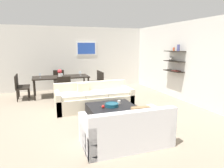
# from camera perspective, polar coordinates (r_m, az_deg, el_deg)

# --- Properties ---
(ground_plane) EXTENTS (18.00, 18.00, 0.00)m
(ground_plane) POSITION_cam_1_polar(r_m,az_deg,el_deg) (6.05, -2.93, -7.57)
(ground_plane) COLOR gray
(back_wall_unit) EXTENTS (8.40, 0.09, 2.70)m
(back_wall_unit) POSITION_cam_1_polar(r_m,az_deg,el_deg) (9.26, -7.58, 7.28)
(back_wall_unit) COLOR silver
(back_wall_unit) RESTS_ON ground
(right_wall_shelf_unit) EXTENTS (0.34, 8.20, 2.70)m
(right_wall_shelf_unit) POSITION_cam_1_polar(r_m,az_deg,el_deg) (7.70, 17.81, 6.15)
(right_wall_shelf_unit) COLOR silver
(right_wall_shelf_unit) RESTS_ON ground
(sofa_beige) EXTENTS (2.29, 0.90, 0.78)m
(sofa_beige) POSITION_cam_1_polar(r_m,az_deg,el_deg) (6.24, -5.16, -4.23)
(sofa_beige) COLOR beige
(sofa_beige) RESTS_ON ground
(loveseat_white) EXTENTS (1.68, 0.90, 0.78)m
(loveseat_white) POSITION_cam_1_polar(r_m,az_deg,el_deg) (4.04, 4.11, -12.75)
(loveseat_white) COLOR white
(loveseat_white) RESTS_ON ground
(coffee_table) EXTENTS (1.18, 1.02, 0.38)m
(coffee_table) POSITION_cam_1_polar(r_m,az_deg,el_deg) (5.30, -0.07, -8.08)
(coffee_table) COLOR black
(coffee_table) RESTS_ON ground
(decorative_bowl) EXTENTS (0.34, 0.34, 0.09)m
(decorative_bowl) POSITION_cam_1_polar(r_m,az_deg,el_deg) (5.15, -0.06, -5.84)
(decorative_bowl) COLOR navy
(decorative_bowl) RESTS_ON coffee_table
(candle_jar) EXTENTS (0.08, 0.08, 0.09)m
(candle_jar) POSITION_cam_1_polar(r_m,az_deg,el_deg) (5.41, 1.99, -5.09)
(candle_jar) COLOR silver
(candle_jar) RESTS_ON coffee_table
(apple_on_coffee_table) EXTENTS (0.08, 0.08, 0.08)m
(apple_on_coffee_table) POSITION_cam_1_polar(r_m,az_deg,el_deg) (5.04, -2.51, -6.33)
(apple_on_coffee_table) COLOR red
(apple_on_coffee_table) RESTS_ON coffee_table
(dining_table) EXTENTS (2.05, 0.89, 0.75)m
(dining_table) POSITION_cam_1_polar(r_m,az_deg,el_deg) (7.93, -14.10, 1.60)
(dining_table) COLOR black
(dining_table) RESTS_ON ground
(dining_chair_foot) EXTENTS (0.44, 0.44, 0.88)m
(dining_chair_foot) POSITION_cam_1_polar(r_m,az_deg,el_deg) (7.12, -13.34, -0.84)
(dining_chair_foot) COLOR black
(dining_chair_foot) RESTS_ON ground
(dining_chair_left_near) EXTENTS (0.44, 0.44, 0.88)m
(dining_chair_left_near) POSITION_cam_1_polar(r_m,az_deg,el_deg) (7.76, -24.44, -0.59)
(dining_chair_left_near) COLOR black
(dining_chair_left_near) RESTS_ON ground
(dining_chair_right_far) EXTENTS (0.44, 0.44, 0.88)m
(dining_chair_right_far) POSITION_cam_1_polar(r_m,az_deg,el_deg) (8.40, -4.45, 1.16)
(dining_chair_right_far) COLOR black
(dining_chair_right_far) RESTS_ON ground
(dining_chair_head) EXTENTS (0.44, 0.44, 0.88)m
(dining_chair_head) POSITION_cam_1_polar(r_m,az_deg,el_deg) (8.79, -14.61, 1.27)
(dining_chair_head) COLOR black
(dining_chair_head) RESTS_ON ground
(dining_chair_left_far) EXTENTS (0.44, 0.44, 0.88)m
(dining_chair_left_far) POSITION_cam_1_polar(r_m,az_deg,el_deg) (8.15, -24.22, -0.06)
(dining_chair_left_far) COLOR black
(dining_chair_left_far) RESTS_ON ground
(dining_chair_right_near) EXTENTS (0.44, 0.44, 0.88)m
(dining_chair_right_near) POSITION_cam_1_polar(r_m,az_deg,el_deg) (8.02, -3.69, 0.71)
(dining_chair_right_near) COLOR black
(dining_chair_right_near) RESTS_ON ground
(wine_glass_left_near) EXTENTS (0.07, 0.07, 0.17)m
(wine_glass_left_near) POSITION_cam_1_polar(r_m,az_deg,el_deg) (7.76, -19.51, 2.50)
(wine_glass_left_near) COLOR silver
(wine_glass_left_near) RESTS_ON dining_table
(wine_glass_foot) EXTENTS (0.07, 0.07, 0.17)m
(wine_glass_foot) POSITION_cam_1_polar(r_m,az_deg,el_deg) (7.52, -13.87, 2.58)
(wine_glass_foot) COLOR silver
(wine_glass_foot) RESTS_ON dining_table
(wine_glass_head) EXTENTS (0.06, 0.06, 0.17)m
(wine_glass_head) POSITION_cam_1_polar(r_m,az_deg,el_deg) (8.28, -14.42, 3.21)
(wine_glass_head) COLOR silver
(wine_glass_head) RESTS_ON dining_table
(wine_glass_right_far) EXTENTS (0.07, 0.07, 0.15)m
(wine_glass_right_far) POSITION_cam_1_polar(r_m,az_deg,el_deg) (8.11, -9.03, 3.22)
(wine_glass_right_far) COLOR silver
(wine_glass_right_far) RESTS_ON dining_table
(wine_glass_right_near) EXTENTS (0.06, 0.06, 0.18)m
(wine_glass_right_near) POSITION_cam_1_polar(r_m,az_deg,el_deg) (7.89, -8.74, 3.16)
(wine_glass_right_near) COLOR silver
(wine_glass_right_near) RESTS_ON dining_table
(centerpiece_vase) EXTENTS (0.16, 0.16, 0.28)m
(centerpiece_vase) POSITION_cam_1_polar(r_m,az_deg,el_deg) (7.84, -14.44, 3.13)
(centerpiece_vase) COLOR silver
(centerpiece_vase) RESTS_ON dining_table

